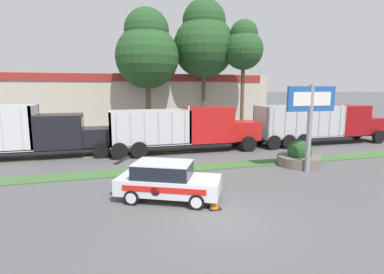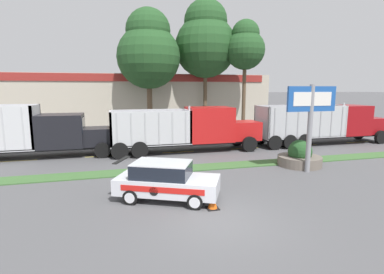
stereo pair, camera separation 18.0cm
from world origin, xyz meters
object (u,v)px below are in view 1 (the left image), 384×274
object	(u,v)px
dump_truck_mid	(333,124)
stone_planter	(299,157)
dump_truck_lead	(40,135)
dump_truck_trail	(200,129)
traffic_cone	(214,201)
store_sign_post	(311,110)
rally_car	(167,180)

from	to	relation	value
dump_truck_mid	stone_planter	bearing A→B (deg)	-141.45
dump_truck_lead	dump_truck_trail	bearing A→B (deg)	-3.75
dump_truck_mid	traffic_cone	bearing A→B (deg)	-143.53
store_sign_post	stone_planter	world-z (taller)	store_sign_post
dump_truck_trail	dump_truck_lead	bearing A→B (deg)	176.25
store_sign_post	traffic_cone	distance (m)	8.46
dump_truck_lead	store_sign_post	world-z (taller)	store_sign_post
rally_car	stone_planter	size ratio (longest dim) A/B	1.79
dump_truck_mid	dump_truck_lead	bearing A→B (deg)	178.50
dump_truck_lead	stone_planter	bearing A→B (deg)	-22.22
dump_truck_trail	traffic_cone	size ratio (longest dim) A/B	16.92
store_sign_post	rally_car	bearing A→B (deg)	-165.85
rally_car	traffic_cone	xyz separation A→B (m)	(1.60, -1.50, -0.51)
dump_truck_lead	rally_car	world-z (taller)	dump_truck_lead
dump_truck_mid	rally_car	size ratio (longest dim) A/B	2.51
dump_truck_lead	dump_truck_trail	size ratio (longest dim) A/B	1.08
dump_truck_mid	rally_car	distance (m)	18.78
rally_car	traffic_cone	size ratio (longest dim) A/B	7.05
stone_planter	rally_car	bearing A→B (deg)	-158.63
traffic_cone	store_sign_post	bearing A→B (deg)	27.79
dump_truck_trail	rally_car	distance (m)	10.19
dump_truck_lead	traffic_cone	size ratio (longest dim) A/B	18.29
stone_planter	store_sign_post	bearing A→B (deg)	-106.87
dump_truck_trail	store_sign_post	size ratio (longest dim) A/B	2.29
dump_truck_mid	rally_car	xyz separation A→B (m)	(-16.27, -9.34, -0.81)
dump_truck_lead	traffic_cone	bearing A→B (deg)	-53.50
traffic_cone	dump_truck_trail	bearing A→B (deg)	76.10
stone_planter	traffic_cone	xyz separation A→B (m)	(-7.33, -5.00, -0.22)
dump_truck_mid	stone_planter	world-z (taller)	dump_truck_mid
rally_car	dump_truck_lead	bearing A→B (deg)	124.65
rally_car	traffic_cone	world-z (taller)	rally_car
stone_planter	dump_truck_mid	bearing A→B (deg)	38.55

